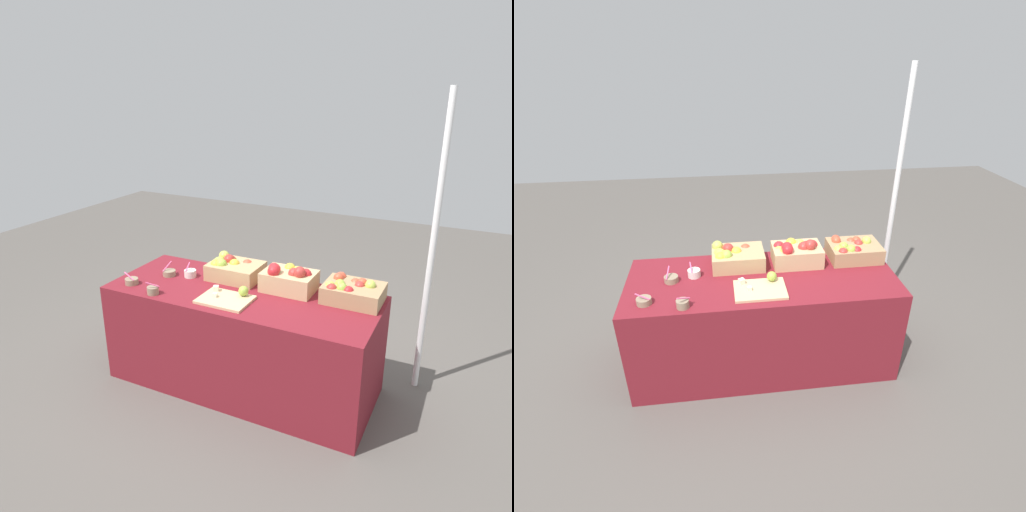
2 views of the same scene
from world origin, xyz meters
The scene contains 11 objects.
ground_plane centered at (0.00, 0.00, 0.00)m, with size 10.00×10.00×0.00m, color #56514C.
table centered at (0.00, 0.00, 0.37)m, with size 1.90×0.76×0.74m, color maroon.
apple_crate_left centered at (0.72, 0.20, 0.81)m, with size 0.39×0.30×0.16m.
apple_crate_middle centered at (0.27, 0.17, 0.83)m, with size 0.36×0.26×0.21m.
apple_crate_right centered at (-0.18, 0.20, 0.82)m, with size 0.38×0.29×0.17m.
cutting_board_front centered at (-0.02, -0.16, 0.76)m, with size 0.35×0.26×0.09m.
sample_bowl_near centered at (-0.78, -0.23, 0.76)m, with size 0.10×0.10×0.09m.
sample_bowl_mid centered at (-0.63, 0.02, 0.76)m, with size 0.10×0.10×0.10m.
sample_bowl_far centered at (-0.48, 0.07, 0.77)m, with size 0.09×0.09×0.10m.
sample_bowl_extra centered at (-0.54, -0.30, 0.77)m, with size 0.09×0.09×0.10m.
tent_pole centered at (1.16, 0.53, 1.05)m, with size 0.04×0.04×2.10m, color white.
Camera 2 is at (-0.27, -2.42, 2.20)m, focal length 28.10 mm.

